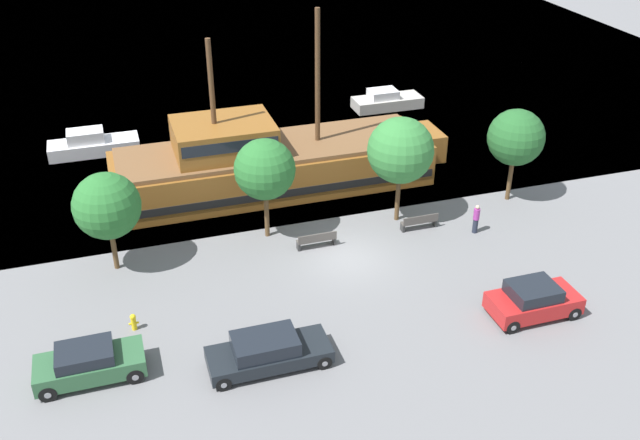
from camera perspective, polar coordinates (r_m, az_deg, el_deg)
ground_plane at (r=34.86m, az=2.21°, el=-3.08°), size 160.00×160.00×0.00m
water_surface at (r=74.61m, az=-9.52°, el=14.78°), size 80.00×80.00×0.00m
pirate_ship at (r=40.80m, az=-4.13°, el=4.63°), size 19.31×5.21×10.08m
moored_boat_dockside at (r=53.13m, az=5.34°, el=9.48°), size 5.04×1.97×1.40m
moored_boat_outer at (r=47.69m, az=-17.75°, el=5.78°), size 5.58×1.90×1.59m
parked_car_curb_front at (r=32.07m, az=16.70°, el=-6.17°), size 3.87×1.95×1.54m
parked_car_curb_mid at (r=28.29m, az=-4.20°, el=-10.44°), size 4.83×1.93×1.39m
parked_car_curb_rear at (r=29.00m, az=-18.00°, el=-10.85°), size 4.09×1.82×1.45m
fire_hydrant at (r=31.12m, az=-14.70°, el=-7.85°), size 0.42×0.25×0.76m
bench_promenade_east at (r=37.36m, az=7.98°, el=-0.13°), size 1.96×0.45×0.85m
bench_promenade_west at (r=35.44m, az=-0.26°, el=-1.59°), size 1.99×0.45×0.85m
pedestrian_walking_near at (r=37.41m, az=12.38°, el=0.09°), size 0.32×0.32×1.59m
tree_row_east at (r=33.83m, az=-16.69°, el=1.08°), size 3.11×3.11×4.93m
tree_row_mideast at (r=34.98m, az=-4.44°, el=4.05°), size 3.04×3.04×5.30m
tree_row_midwest at (r=36.52m, az=6.46°, el=5.55°), size 3.42×3.42×5.74m
tree_row_west at (r=39.94m, az=15.41°, el=6.38°), size 3.07×3.07×5.28m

